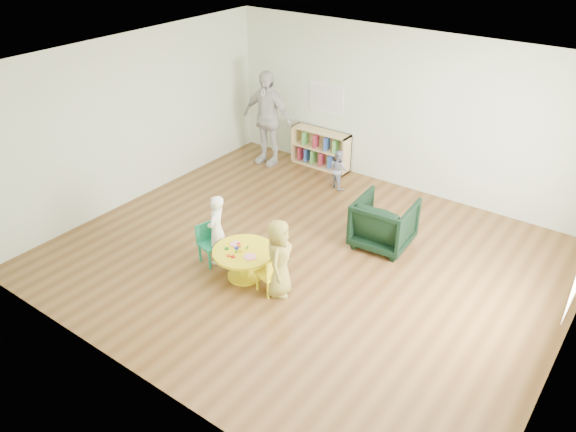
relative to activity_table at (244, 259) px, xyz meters
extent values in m
plane|color=brown|center=(0.44, 0.86, -0.30)|extent=(7.00, 7.00, 0.00)
cube|color=silver|center=(0.44, 0.86, 2.45)|extent=(7.00, 6.00, 0.10)
cube|color=beige|center=(0.44, 3.86, 1.10)|extent=(7.00, 0.10, 2.80)
cube|color=beige|center=(0.44, -2.14, 1.10)|extent=(7.00, 0.10, 2.80)
cube|color=beige|center=(-3.06, 0.86, 1.10)|extent=(0.10, 6.00, 2.80)
cylinder|color=yellow|center=(0.00, 0.00, -0.10)|extent=(0.15, 0.15, 0.39)
cylinder|color=yellow|center=(0.00, 0.00, -0.28)|extent=(0.48, 0.48, 0.04)
cylinder|color=yellow|center=(0.00, 0.00, 0.11)|extent=(0.87, 0.87, 0.04)
cylinder|color=pink|center=(-0.19, 0.05, 0.14)|extent=(0.15, 0.15, 0.02)
cylinder|color=pink|center=(0.17, -0.08, 0.14)|extent=(0.17, 0.17, 0.02)
cylinder|color=yellow|center=(-0.02, -0.02, 0.15)|extent=(0.08, 0.13, 0.04)
cylinder|color=#116419|center=(-0.05, -0.10, 0.15)|extent=(0.04, 0.05, 0.02)
cylinder|color=#116419|center=(0.01, 0.06, 0.15)|extent=(0.04, 0.05, 0.02)
cube|color=red|center=(-0.01, -0.21, 0.14)|extent=(0.06, 0.06, 0.02)
cube|color=#EC5713|center=(-0.08, -0.23, 0.14)|extent=(0.07, 0.06, 0.02)
cube|color=#1924BC|center=(-0.11, -0.02, 0.14)|extent=(0.06, 0.06, 0.02)
cube|color=#116419|center=(-0.21, -0.11, 0.14)|extent=(0.07, 0.07, 0.02)
cube|color=red|center=(-0.15, 0.08, 0.14)|extent=(0.07, 0.06, 0.02)
cube|color=#EC5713|center=(-0.12, 0.04, 0.14)|extent=(0.07, 0.07, 0.02)
cube|color=#198A5F|center=(-0.61, 0.00, 0.00)|extent=(0.39, 0.39, 0.04)
cube|color=#198A5F|center=(-0.75, 0.04, 0.16)|extent=(0.11, 0.32, 0.28)
cylinder|color=#198A5F|center=(-0.71, 0.16, -0.16)|extent=(0.04, 0.04, 0.28)
cylinder|color=#198A5F|center=(-0.77, -0.09, -0.16)|extent=(0.04, 0.04, 0.28)
cylinder|color=#198A5F|center=(-0.46, 0.10, -0.16)|extent=(0.04, 0.04, 0.28)
cylinder|color=#198A5F|center=(-0.52, -0.15, -0.16)|extent=(0.04, 0.04, 0.28)
cube|color=yellow|center=(0.48, -0.05, -0.02)|extent=(0.37, 0.37, 0.04)
cube|color=yellow|center=(0.61, -0.08, 0.13)|extent=(0.11, 0.30, 0.26)
cylinder|color=yellow|center=(0.57, -0.20, -0.17)|extent=(0.04, 0.04, 0.26)
cylinder|color=yellow|center=(0.63, 0.04, -0.17)|extent=(0.04, 0.04, 0.26)
cylinder|color=yellow|center=(0.34, -0.13, -0.17)|extent=(0.04, 0.04, 0.26)
cylinder|color=yellow|center=(0.40, 0.10, -0.17)|extent=(0.04, 0.04, 0.26)
cube|color=tan|center=(-1.75, 3.69, 0.08)|extent=(0.03, 0.30, 0.75)
cube|color=tan|center=(-0.58, 3.69, 0.08)|extent=(0.03, 0.30, 0.75)
cube|color=tan|center=(-1.16, 3.69, -0.28)|extent=(1.20, 0.30, 0.03)
cube|color=tan|center=(-1.16, 3.69, 0.44)|extent=(1.20, 0.30, 0.03)
cube|color=tan|center=(-1.16, 3.69, 0.08)|extent=(1.14, 0.28, 0.03)
cube|color=tan|center=(-1.16, 3.83, 0.08)|extent=(1.20, 0.02, 0.75)
cube|color=#A62C3F|center=(-1.61, 3.67, -0.12)|extent=(0.04, 0.18, 0.26)
cube|color=#3054A9|center=(-1.46, 3.67, -0.12)|extent=(0.04, 0.18, 0.26)
cube|color=#59B151|center=(-1.31, 3.67, -0.12)|extent=(0.04, 0.18, 0.26)
cube|color=#A62C3F|center=(-1.11, 3.67, -0.12)|extent=(0.04, 0.18, 0.26)
cube|color=#3054A9|center=(-0.91, 3.67, -0.12)|extent=(0.04, 0.18, 0.26)
cube|color=#59B151|center=(-1.51, 3.67, 0.23)|extent=(0.04, 0.18, 0.26)
cube|color=#A62C3F|center=(-1.26, 3.67, 0.23)|extent=(0.04, 0.18, 0.26)
cube|color=#3054A9|center=(-1.01, 3.67, 0.23)|extent=(0.04, 0.18, 0.26)
cube|color=#59B151|center=(-0.81, 3.67, 0.23)|extent=(0.04, 0.18, 0.26)
cube|color=white|center=(-1.16, 3.85, 1.05)|extent=(0.74, 0.01, 0.54)
cube|color=#FF354A|center=(-1.16, 3.84, 1.05)|extent=(0.70, 0.00, 0.50)
imported|color=black|center=(1.16, 1.87, 0.08)|extent=(0.88, 0.90, 0.77)
imported|color=white|center=(-0.56, 0.08, 0.23)|extent=(0.37, 0.45, 1.05)
imported|color=#FFF51C|center=(0.61, -0.01, 0.25)|extent=(0.54, 0.63, 1.10)
imported|color=#1D2548|center=(-0.40, 3.11, 0.06)|extent=(0.43, 0.38, 0.73)
imported|color=beige|center=(-2.12, 3.24, 0.62)|extent=(1.10, 0.50, 1.84)
camera|label=1|loc=(4.26, -4.82, 4.36)|focal=35.00mm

